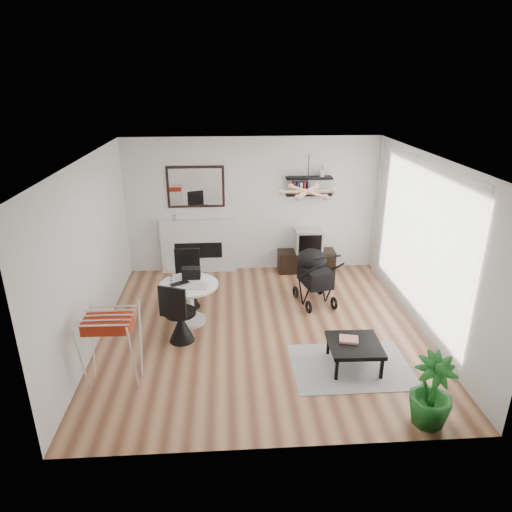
{
  "coord_description": "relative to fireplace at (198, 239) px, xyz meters",
  "views": [
    {
      "loc": [
        -0.51,
        -6.31,
        3.75
      ],
      "look_at": [
        -0.06,
        0.4,
        1.1
      ],
      "focal_mm": 32.0,
      "sensor_mm": 36.0,
      "label": 1
    }
  ],
  "objects": [
    {
      "name": "rug",
      "position": [
        2.26,
        -3.51,
        -0.68
      ],
      "size": [
        1.62,
        1.17,
        0.01
      ],
      "primitive_type": "cube",
      "color": "#949494",
      "rests_on": "floor"
    },
    {
      "name": "shelf_upper",
      "position": [
        2.2,
        -0.05,
        1.23
      ],
      "size": [
        0.9,
        0.25,
        0.04
      ],
      "primitive_type": "cube",
      "color": "black",
      "rests_on": "wall_back"
    },
    {
      "name": "floor",
      "position": [
        1.1,
        -2.42,
        -0.69
      ],
      "size": [
        5.0,
        5.0,
        0.0
      ],
      "primitive_type": "plane",
      "color": "brown",
      "rests_on": "ground"
    },
    {
      "name": "newspaper",
      "position": [
        0.11,
        -2.21,
        0.0
      ],
      "size": [
        0.37,
        0.32,
        0.01
      ],
      "primitive_type": "cube",
      "rotation": [
        0.0,
        0.0,
        -0.16
      ],
      "color": "silver",
      "rests_on": "dining_table"
    },
    {
      "name": "chair_far",
      "position": [
        -0.11,
        -1.55,
        -0.37
      ],
      "size": [
        0.48,
        0.48,
        1.0
      ],
      "rotation": [
        0.0,
        0.0,
        0.03
      ],
      "color": "black",
      "rests_on": "floor"
    },
    {
      "name": "fireplace",
      "position": [
        0.0,
        0.0,
        0.0
      ],
      "size": [
        1.5,
        0.17,
        2.16
      ],
      "color": "white",
      "rests_on": "floor"
    },
    {
      "name": "wall_left",
      "position": [
        -1.4,
        -2.42,
        0.66
      ],
      "size": [
        0.0,
        5.0,
        5.0
      ],
      "primitive_type": "plane",
      "rotation": [
        1.57,
        0.0,
        1.57
      ],
      "color": "white",
      "rests_on": "floor"
    },
    {
      "name": "coffee_table",
      "position": [
        2.29,
        -3.5,
        -0.36
      ],
      "size": [
        0.72,
        0.72,
        0.36
      ],
      "rotation": [
        0.0,
        0.0,
        -0.03
      ],
      "color": "black",
      "rests_on": "rug"
    },
    {
      "name": "tv_console",
      "position": [
        2.2,
        -0.14,
        -0.47
      ],
      "size": [
        1.15,
        0.4,
        0.43
      ],
      "primitive_type": "cube",
      "color": "black",
      "rests_on": "floor"
    },
    {
      "name": "dining_table",
      "position": [
        -0.04,
        -2.11,
        -0.23
      ],
      "size": [
        0.94,
        0.94,
        0.68
      ],
      "color": "white",
      "rests_on": "floor"
    },
    {
      "name": "drying_rack",
      "position": [
        -0.92,
        -3.63,
        -0.15
      ],
      "size": [
        0.68,
        0.64,
        1.01
      ],
      "rotation": [
        0.0,
        0.0,
        -0.02
      ],
      "color": "white",
      "rests_on": "floor"
    },
    {
      "name": "pendant_lamp",
      "position": [
        1.8,
        -2.12,
        1.46
      ],
      "size": [
        0.9,
        0.9,
        0.1
      ],
      "primitive_type": null,
      "color": "tan",
      "rests_on": "ceiling"
    },
    {
      "name": "chair_near",
      "position": [
        -0.14,
        -2.69,
        -0.38
      ],
      "size": [
        0.52,
        0.53,
        0.98
      ],
      "rotation": [
        0.0,
        0.0,
        2.76
      ],
      "color": "black",
      "rests_on": "floor"
    },
    {
      "name": "stroller",
      "position": [
        2.09,
        -1.51,
        -0.23
      ],
      "size": [
        0.7,
        0.93,
        1.06
      ],
      "rotation": [
        0.0,
        0.0,
        0.23
      ],
      "color": "black",
      "rests_on": "floor"
    },
    {
      "name": "magazines",
      "position": [
        2.22,
        -3.43,
        -0.3
      ],
      "size": [
        0.3,
        0.25,
        0.04
      ],
      "primitive_type": "cube",
      "rotation": [
        0.0,
        0.0,
        -0.24
      ],
      "color": "#DD4C37",
      "rests_on": "coffee_table"
    },
    {
      "name": "wall_back",
      "position": [
        1.1,
        0.08,
        0.66
      ],
      "size": [
        5.0,
        0.0,
        5.0
      ],
      "primitive_type": "plane",
      "rotation": [
        1.57,
        0.0,
        0.0
      ],
      "color": "white",
      "rests_on": "floor"
    },
    {
      "name": "potted_plant",
      "position": [
        2.86,
        -4.65,
        -0.24
      ],
      "size": [
        0.54,
        0.54,
        0.88
      ],
      "primitive_type": "imported",
      "rotation": [
        0.0,
        0.0,
        0.1
      ],
      "color": "#1B611F",
      "rests_on": "floor"
    },
    {
      "name": "drinking_glass",
      "position": [
        -0.33,
        -1.97,
        0.04
      ],
      "size": [
        0.05,
        0.05,
        0.09
      ],
      "primitive_type": "cylinder",
      "color": "white",
      "rests_on": "dining_table"
    },
    {
      "name": "crt_tv",
      "position": [
        2.22,
        -0.14,
        -0.02
      ],
      "size": [
        0.53,
        0.47,
        0.47
      ],
      "color": "silver",
      "rests_on": "tv_console"
    },
    {
      "name": "sheer_curtain",
      "position": [
        3.5,
        -2.22,
        0.66
      ],
      "size": [
        0.04,
        3.6,
        2.6
      ],
      "primitive_type": "cube",
      "color": "white",
      "rests_on": "wall_right"
    },
    {
      "name": "laptop",
      "position": [
        -0.16,
        -2.15,
        0.01
      ],
      "size": [
        0.37,
        0.33,
        0.02
      ],
      "primitive_type": "imported",
      "rotation": [
        0.0,
        0.0,
        0.56
      ],
      "color": "black",
      "rests_on": "dining_table"
    },
    {
      "name": "wall_right",
      "position": [
        3.6,
        -2.42,
        0.66
      ],
      "size": [
        0.0,
        5.0,
        5.0
      ],
      "primitive_type": "plane",
      "rotation": [
        1.57,
        0.0,
        -1.57
      ],
      "color": "white",
      "rests_on": "floor"
    },
    {
      "name": "shelf_lower",
      "position": [
        2.2,
        -0.05,
        0.91
      ],
      "size": [
        0.9,
        0.25,
        0.04
      ],
      "primitive_type": "cube",
      "color": "black",
      "rests_on": "wall_back"
    },
    {
      "name": "ceiling",
      "position": [
        1.1,
        -2.42,
        2.01
      ],
      "size": [
        5.0,
        5.0,
        0.0
      ],
      "primitive_type": "plane",
      "color": "white",
      "rests_on": "wall_back"
    },
    {
      "name": "black_bag",
      "position": [
        -0.01,
        -1.88,
        0.09
      ],
      "size": [
        0.3,
        0.18,
        0.18
      ],
      "primitive_type": "cube",
      "rotation": [
        0.0,
        0.0,
        -0.01
      ],
      "color": "black",
      "rests_on": "dining_table"
    }
  ]
}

